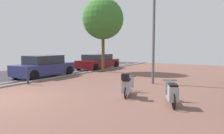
% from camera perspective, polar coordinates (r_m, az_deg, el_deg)
% --- Properties ---
extents(ground, '(21.00, 40.00, 0.13)m').
position_cam_1_polar(ground, '(8.03, -20.53, -9.42)').
color(ground, '#33292F').
extents(scooter_near, '(0.83, 1.57, 0.80)m').
position_cam_1_polar(scooter_near, '(7.64, 15.36, -6.71)').
color(scooter_near, black).
rests_on(scooter_near, ground).
extents(scooter_mid, '(0.84, 1.73, 0.98)m').
position_cam_1_polar(scooter_mid, '(8.75, 3.96, -4.78)').
color(scooter_mid, black).
rests_on(scooter_mid, ground).
extents(parked_car_near, '(1.86, 4.04, 1.39)m').
position_cam_1_polar(parked_car_near, '(14.96, -17.30, 0.11)').
color(parked_car_near, navy).
rests_on(parked_car_near, ground).
extents(parked_car_far, '(1.91, 4.37, 1.29)m').
position_cam_1_polar(parked_car_far, '(19.28, -3.64, 1.38)').
color(parked_car_far, maroon).
rests_on(parked_car_far, ground).
extents(lamp_post, '(0.20, 0.52, 6.03)m').
position_cam_1_polar(lamp_post, '(11.85, 10.85, 11.88)').
color(lamp_post, slate).
rests_on(lamp_post, ground).
extents(street_tree, '(3.13, 3.13, 5.63)m').
position_cam_1_polar(street_tree, '(17.01, -2.37, 12.40)').
color(street_tree, brown).
rests_on(street_tree, ground).
extents(bollard_far, '(0.12, 0.12, 0.94)m').
position_cam_1_polar(bollard_far, '(12.28, -21.05, -2.02)').
color(bollard_far, '#38383D').
rests_on(bollard_far, ground).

